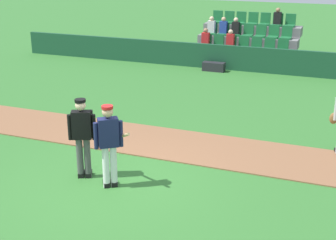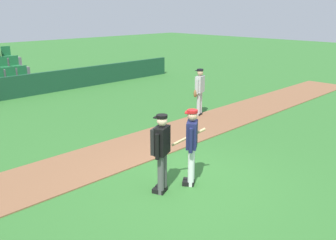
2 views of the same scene
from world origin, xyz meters
name	(u,v)px [view 1 (image 1 of 2)]	position (x,y,z in m)	size (l,w,h in m)	color
ground_plane	(111,183)	(0.00, 0.00, 0.00)	(80.00, 80.00, 0.00)	#33702D
infield_dirt_path	(157,142)	(0.00, 2.51, 0.01)	(28.00, 2.02, 0.03)	brown
dugout_fence	(237,58)	(0.00, 11.00, 0.50)	(20.00, 0.16, 1.01)	#19472D
stadium_bleachers	(247,47)	(-0.02, 12.87, 0.63)	(4.45, 2.95, 2.30)	slate
batter_navy_jersey	(109,143)	(0.06, -0.11, 0.97)	(0.73, 0.70, 1.76)	white
umpire_home_plate	(82,134)	(-0.68, 0.09, 1.00)	(0.55, 0.42, 1.76)	#4C4C4C
equipment_bag	(214,67)	(-0.84, 10.55, 0.18)	(0.90, 0.36, 0.36)	#232328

